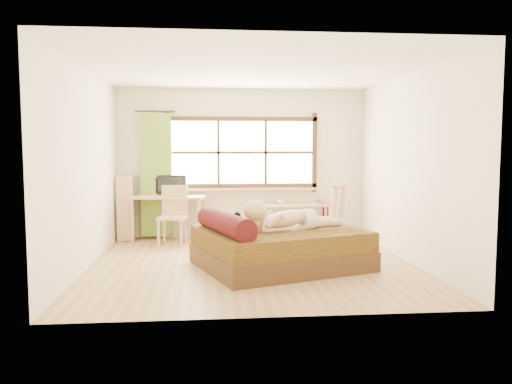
{
  "coord_description": "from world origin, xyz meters",
  "views": [
    {
      "loc": [
        -0.57,
        -6.9,
        1.62
      ],
      "look_at": [
        0.07,
        0.2,
        1.0
      ],
      "focal_mm": 35.0,
      "sensor_mm": 36.0,
      "label": 1
    }
  ],
  "objects": [
    {
      "name": "window",
      "position": [
        0.0,
        2.22,
        1.51
      ],
      "size": [
        2.8,
        0.16,
        1.46
      ],
      "color": "#FFEDBF",
      "rests_on": "wall_back"
    },
    {
      "name": "cup",
      "position": [
        0.69,
        2.07,
        0.65
      ],
      "size": [
        0.14,
        0.14,
        0.1
      ],
      "primitive_type": "imported",
      "rotation": [
        0.0,
        0.0,
        0.09
      ],
      "color": "gray",
      "rests_on": "pipe_shelf"
    },
    {
      "name": "pipe_shelf",
      "position": [
        1.0,
        2.07,
        0.44
      ],
      "size": [
        1.23,
        0.41,
        0.68
      ],
      "rotation": [
        0.0,
        0.0,
        0.09
      ],
      "color": "tan",
      "rests_on": "floor"
    },
    {
      "name": "monitor",
      "position": [
        -1.33,
        2.0,
        0.97
      ],
      "size": [
        0.62,
        0.18,
        0.36
      ],
      "primitive_type": "imported",
      "rotation": [
        0.0,
        0.0,
        2.98
      ],
      "color": "black",
      "rests_on": "desk"
    },
    {
      "name": "ceiling",
      "position": [
        0.0,
        0.0,
        2.7
      ],
      "size": [
        4.5,
        4.5,
        0.0
      ],
      "primitive_type": "plane",
      "rotation": [
        3.14,
        0.0,
        0.0
      ],
      "color": "white",
      "rests_on": "wall_back"
    },
    {
      "name": "kitten",
      "position": [
        -0.34,
        -0.09,
        0.65
      ],
      "size": [
        0.34,
        0.22,
        0.25
      ],
      "primitive_type": null,
      "rotation": [
        0.0,
        0.0,
        0.34
      ],
      "color": "black",
      "rests_on": "bed"
    },
    {
      "name": "curtain",
      "position": [
        -1.55,
        2.13,
        1.15
      ],
      "size": [
        0.55,
        0.1,
        2.2
      ],
      "primitive_type": "cube",
      "color": "#4C7F22",
      "rests_on": "wall_back"
    },
    {
      "name": "woman",
      "position": [
        0.53,
        -0.24,
        0.84
      ],
      "size": [
        1.52,
        0.88,
        0.63
      ],
      "primitive_type": null,
      "rotation": [
        0.0,
        0.0,
        0.34
      ],
      "color": "#D3AB88",
      "rests_on": "bed"
    },
    {
      "name": "wall_back",
      "position": [
        0.0,
        2.25,
        1.35
      ],
      "size": [
        4.5,
        0.0,
        4.5
      ],
      "primitive_type": "plane",
      "rotation": [
        1.57,
        0.0,
        0.0
      ],
      "color": "silver",
      "rests_on": "floor"
    },
    {
      "name": "wall_left",
      "position": [
        -2.25,
        0.0,
        1.35
      ],
      "size": [
        0.0,
        4.5,
        4.5
      ],
      "primitive_type": "plane",
      "rotation": [
        1.57,
        0.0,
        1.57
      ],
      "color": "silver",
      "rests_on": "floor"
    },
    {
      "name": "bed",
      "position": [
        0.33,
        -0.21,
        0.28
      ],
      "size": [
        2.54,
        2.28,
        0.8
      ],
      "rotation": [
        0.0,
        0.0,
        0.34
      ],
      "color": "#372410",
      "rests_on": "floor"
    },
    {
      "name": "bookshelf",
      "position": [
        -2.08,
        2.1,
        0.58
      ],
      "size": [
        0.3,
        0.51,
        1.14
      ],
      "rotation": [
        0.0,
        0.0,
        0.05
      ],
      "color": "tan",
      "rests_on": "floor"
    },
    {
      "name": "desk",
      "position": [
        -1.33,
        1.95,
        0.69
      ],
      "size": [
        1.34,
        0.77,
        0.79
      ],
      "rotation": [
        0.0,
        0.0,
        -0.16
      ],
      "color": "tan",
      "rests_on": "floor"
    },
    {
      "name": "wall_front",
      "position": [
        0.0,
        -2.25,
        1.35
      ],
      "size": [
        4.5,
        0.0,
        4.5
      ],
      "primitive_type": "plane",
      "rotation": [
        -1.57,
        0.0,
        0.0
      ],
      "color": "silver",
      "rests_on": "floor"
    },
    {
      "name": "chair",
      "position": [
        -1.21,
        1.59,
        0.55
      ],
      "size": [
        0.51,
        0.51,
        0.99
      ],
      "rotation": [
        0.0,
        0.0,
        -0.16
      ],
      "color": "tan",
      "rests_on": "floor"
    },
    {
      "name": "book",
      "position": [
        1.19,
        2.07,
        0.61
      ],
      "size": [
        0.21,
        0.27,
        0.02
      ],
      "primitive_type": "imported",
      "rotation": [
        0.0,
        0.0,
        0.09
      ],
      "color": "gray",
      "rests_on": "pipe_shelf"
    },
    {
      "name": "floor",
      "position": [
        0.0,
        0.0,
        0.0
      ],
      "size": [
        4.5,
        4.5,
        0.0
      ],
      "primitive_type": "plane",
      "color": "#9E754C",
      "rests_on": "ground"
    },
    {
      "name": "wall_right",
      "position": [
        2.25,
        0.0,
        1.35
      ],
      "size": [
        0.0,
        4.5,
        4.5
      ],
      "primitive_type": "plane",
      "rotation": [
        1.57,
        0.0,
        -1.57
      ],
      "color": "silver",
      "rests_on": "floor"
    }
  ]
}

